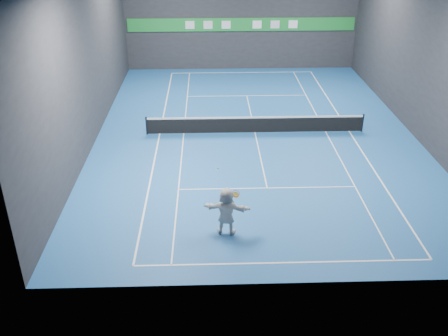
{
  "coord_description": "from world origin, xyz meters",
  "views": [
    {
      "loc": [
        -2.67,
        -26.36,
        11.53
      ],
      "look_at": [
        -2.03,
        -7.2,
        1.5
      ],
      "focal_mm": 40.0,
      "sensor_mm": 36.0,
      "label": 1
    }
  ],
  "objects_px": {
    "tennis_ball": "(218,168)",
    "tennis_net": "(255,124)",
    "player": "(226,211)",
    "tennis_racket": "(235,195)"
  },
  "relations": [
    {
      "from": "tennis_ball",
      "to": "tennis_net",
      "type": "height_order",
      "value": "tennis_ball"
    },
    {
      "from": "tennis_ball",
      "to": "player",
      "type": "bearing_deg",
      "value": -36.61
    },
    {
      "from": "player",
      "to": "tennis_ball",
      "type": "distance_m",
      "value": 1.83
    },
    {
      "from": "tennis_racket",
      "to": "tennis_ball",
      "type": "bearing_deg",
      "value": 164.6
    },
    {
      "from": "player",
      "to": "tennis_ball",
      "type": "xyz_separation_m",
      "value": [
        -0.31,
        0.23,
        1.79
      ]
    },
    {
      "from": "player",
      "to": "tennis_racket",
      "type": "relative_size",
      "value": 3.21
    },
    {
      "from": "tennis_ball",
      "to": "tennis_net",
      "type": "bearing_deg",
      "value": 76.38
    },
    {
      "from": "tennis_ball",
      "to": "tennis_net",
      "type": "distance_m",
      "value": 10.19
    },
    {
      "from": "tennis_ball",
      "to": "tennis_racket",
      "type": "distance_m",
      "value": 1.28
    },
    {
      "from": "player",
      "to": "tennis_net",
      "type": "height_order",
      "value": "player"
    }
  ]
}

